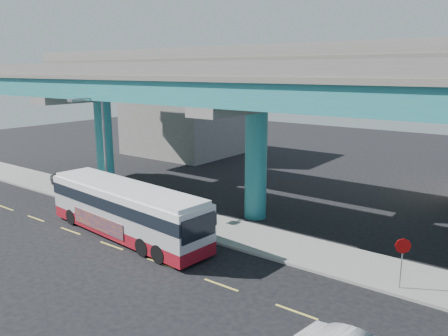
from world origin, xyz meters
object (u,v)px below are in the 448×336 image
Objects in this scene: street_lamp at (97,137)px; stop_sign at (402,253)px; transit_bus at (126,208)px; parked_car at (63,179)px.

stop_sign is (20.57, 0.75, -3.55)m from street_lamp.
transit_bus is 1.56× the size of street_lamp.
street_lamp is at bearing 175.13° from stop_sign.
parked_car is 1.52× the size of stop_sign.
street_lamp reaches higher than parked_car.
parked_car is at bearing 170.07° from stop_sign.
parked_car is (-13.23, 4.36, -1.04)m from transit_bus.
street_lamp is 3.36× the size of stop_sign.
stop_sign is at bearing 15.99° from transit_bus.
parked_car is 0.45× the size of street_lamp.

